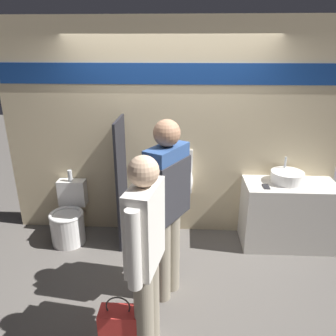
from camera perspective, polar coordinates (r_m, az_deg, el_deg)
name	(u,v)px	position (r m, az deg, el deg)	size (l,w,h in m)	color
ground_plane	(167,253)	(4.12, -0.13, -14.63)	(16.00, 16.00, 0.00)	#5B5651
display_wall	(170,132)	(4.09, 0.31, 6.24)	(4.15, 0.07, 2.70)	beige
sink_counter	(287,214)	(4.36, 20.08, -7.60)	(1.10, 0.54, 0.83)	silver
sink_basin	(287,177)	(4.19, 20.02, -1.46)	(0.39, 0.39, 0.27)	white
cell_phone	(266,187)	(4.00, 16.71, -3.11)	(0.07, 0.14, 0.01)	#232328
divider_near_counter	(122,183)	(4.05, -8.06, -2.61)	(0.03, 0.57, 1.59)	black
urinal_near_counter	(179,181)	(4.11, 1.96, -2.24)	(0.35, 0.30, 1.19)	silver
toilet	(69,220)	(4.42, -16.90, -8.62)	(0.43, 0.59, 0.88)	white
person_in_vest	(167,201)	(3.02, -0.20, -5.68)	(0.44, 0.56, 1.80)	gray
person_with_lanyard	(146,252)	(2.53, -3.91, -14.33)	(0.27, 0.58, 1.69)	gray
shopping_bag	(120,329)	(3.01, -8.43, -26.04)	(0.31, 0.17, 0.54)	red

